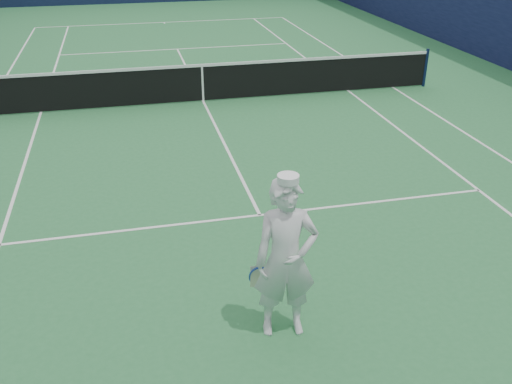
# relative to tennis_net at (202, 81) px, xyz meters

# --- Properties ---
(ground) EXTENTS (80.00, 80.00, 0.00)m
(ground) POSITION_rel_tennis_net_xyz_m (0.00, 0.00, -0.55)
(ground) COLOR #2A6E3B
(ground) RESTS_ON ground
(court_markings) EXTENTS (11.03, 23.83, 0.01)m
(court_markings) POSITION_rel_tennis_net_xyz_m (0.00, 0.00, -0.55)
(court_markings) COLOR white
(court_markings) RESTS_ON ground
(windscreen_fence) EXTENTS (20.12, 36.12, 4.00)m
(windscreen_fence) POSITION_rel_tennis_net_xyz_m (0.00, 0.00, 1.45)
(windscreen_fence) COLOR #0E1734
(windscreen_fence) RESTS_ON ground
(tennis_net) EXTENTS (12.88, 0.09, 1.07)m
(tennis_net) POSITION_rel_tennis_net_xyz_m (0.00, 0.00, 0.00)
(tennis_net) COLOR #141E4C
(tennis_net) RESTS_ON ground
(tennis_player) EXTENTS (0.80, 0.57, 2.08)m
(tennis_player) POSITION_rel_tennis_net_xyz_m (-0.39, -9.26, 0.46)
(tennis_player) COLOR silver
(tennis_player) RESTS_ON ground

